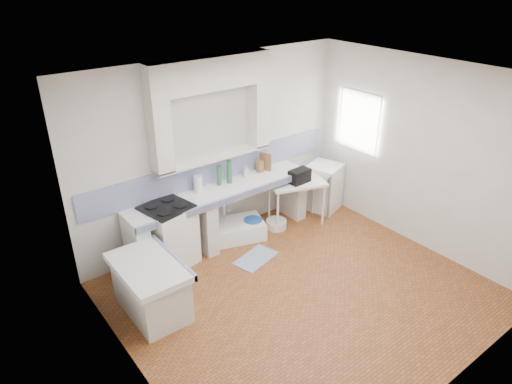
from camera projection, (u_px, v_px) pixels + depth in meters
floor at (302, 293)px, 6.09m from camera, size 4.50×4.50×0.00m
ceiling at (314, 81)px, 4.83m from camera, size 4.50×4.50×0.00m
wall_back at (215, 150)px, 6.87m from camera, size 4.50×0.00×4.50m
wall_front at (465, 283)px, 4.04m from camera, size 4.50×0.00×4.50m
wall_left at (129, 268)px, 4.23m from camera, size 0.00×4.50×4.50m
wall_right at (421, 156)px, 6.69m from camera, size 0.00×4.50×4.50m
alcove_mass at (210, 73)px, 6.20m from camera, size 1.90×0.25×0.45m
window_frame at (366, 120)px, 7.54m from camera, size 0.35×0.86×1.06m
lace_valance at (362, 98)px, 7.29m from camera, size 0.01×0.84×0.24m
counter_slab at (222, 192)px, 6.85m from camera, size 3.00×0.60×0.08m
counter_lip at (233, 198)px, 6.65m from camera, size 3.00×0.04×0.10m
counter_pier_left at (138, 249)px, 6.29m from camera, size 0.20×0.55×0.82m
counter_pier_mid at (203, 225)px, 6.86m from camera, size 0.20×0.55×0.82m
counter_pier_right at (291, 193)px, 7.82m from camera, size 0.20×0.55×0.82m
peninsula_top at (148, 267)px, 5.50m from camera, size 0.70×1.10×0.08m
peninsula_base at (151, 290)px, 5.66m from camera, size 0.60×1.00×0.62m
peninsula_lip at (173, 257)px, 5.68m from camera, size 0.04×1.10×0.10m
backsplash at (216, 169)px, 7.00m from camera, size 4.27×0.03×0.40m
stove at (169, 236)px, 6.52m from camera, size 0.74×0.72×0.90m
sink at (232, 231)px, 7.25m from camera, size 1.12×0.83×0.24m
side_table at (296, 202)px, 7.58m from camera, size 1.01×0.77×0.04m
fridge at (323, 187)px, 8.03m from camera, size 0.67×0.67×0.82m
bucket_red at (228, 234)px, 7.17m from camera, size 0.37×0.37×0.27m
bucket_orange at (240, 228)px, 7.30m from camera, size 0.30×0.30×0.27m
bucket_blue at (253, 227)px, 7.33m from camera, size 0.31×0.31×0.28m
basin_white at (276, 224)px, 7.56m from camera, size 0.40×0.40×0.13m
water_bottle_a at (221, 228)px, 7.31m from camera, size 0.08×0.08×0.27m
water_bottle_b at (240, 223)px, 7.47m from camera, size 0.09×0.09×0.27m
black_bag at (300, 176)px, 7.35m from camera, size 0.36×0.22×0.22m
green_bottle_a at (219, 175)px, 6.90m from camera, size 0.08×0.08×0.31m
green_bottle_b at (229, 172)px, 6.95m from camera, size 0.10×0.10×0.36m
knife_block at (260, 166)px, 7.35m from camera, size 0.10×0.09×0.19m
cutting_board at (265, 162)px, 7.39m from camera, size 0.09×0.21×0.29m
paper_towel at (198, 184)px, 6.71m from camera, size 0.14×0.14×0.25m
soap_bottle at (246, 171)px, 7.20m from camera, size 0.10×0.10×0.18m
rug at (256, 258)px, 6.80m from camera, size 0.73×0.53×0.01m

